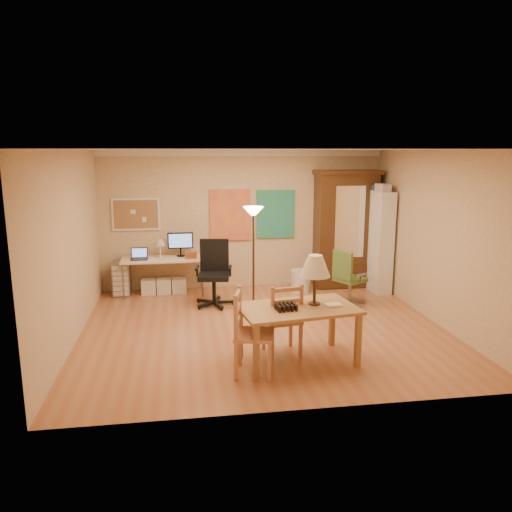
{
  "coord_description": "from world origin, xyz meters",
  "views": [
    {
      "loc": [
        -1.2,
        -7.19,
        2.68
      ],
      "look_at": [
        -0.07,
        0.3,
        1.08
      ],
      "focal_mm": 35.0,
      "sensor_mm": 36.0,
      "label": 1
    }
  ],
  "objects": [
    {
      "name": "dining_table",
      "position": [
        0.32,
        -1.25,
        0.88
      ],
      "size": [
        1.59,
        1.09,
        1.38
      ],
      "color": "brown",
      "rests_on": "floor"
    },
    {
      "name": "crown_molding",
      "position": [
        0.0,
        2.46,
        2.64
      ],
      "size": [
        5.5,
        0.08,
        0.12
      ],
      "primitive_type": "cube",
      "color": "white",
      "rests_on": "floor"
    },
    {
      "name": "drawer_cart",
      "position": [
        -2.35,
        2.19,
        0.33
      ],
      "size": [
        0.33,
        0.39,
        0.65
      ],
      "color": "slate",
      "rests_on": "floor"
    },
    {
      "name": "office_chair_green",
      "position": [
        1.69,
        0.98,
        0.26
      ],
      "size": [
        0.61,
        0.61,
        0.99
      ],
      "color": "slate",
      "rests_on": "floor"
    },
    {
      "name": "art_panel_left",
      "position": [
        -0.25,
        2.47,
        1.45
      ],
      "size": [
        0.8,
        0.04,
        1.0
      ],
      "primitive_type": "cube",
      "color": "gold",
      "rests_on": "floor"
    },
    {
      "name": "bookshelf",
      "position": [
        2.55,
        1.78,
        0.96
      ],
      "size": [
        0.29,
        0.77,
        1.94
      ],
      "color": "white",
      "rests_on": "floor"
    },
    {
      "name": "floor",
      "position": [
        0.0,
        0.0,
        0.0
      ],
      "size": [
        5.5,
        5.5,
        0.0
      ],
      "primitive_type": "plane",
      "color": "#A9613C",
      "rests_on": "ground"
    },
    {
      "name": "armoire",
      "position": [
        2.02,
        2.24,
        1.01
      ],
      "size": [
        1.26,
        0.6,
        2.32
      ],
      "color": "#351A0E",
      "rests_on": "floor"
    },
    {
      "name": "torchiere_lamp",
      "position": [
        -0.06,
        0.65,
        1.45
      ],
      "size": [
        0.33,
        0.33,
        1.81
      ],
      "color": "#3A2917",
      "rests_on": "floor"
    },
    {
      "name": "ladder_chair_back",
      "position": [
        0.09,
        -1.01,
        0.46
      ],
      "size": [
        0.52,
        0.5,
        0.99
      ],
      "color": "#A76E4C",
      "rests_on": "floor"
    },
    {
      "name": "ladder_chair_left",
      "position": [
        -0.4,
        -1.53,
        0.49
      ],
      "size": [
        0.56,
        0.58,
        1.05
      ],
      "color": "#A76E4C",
      "rests_on": "floor"
    },
    {
      "name": "art_panel_right",
      "position": [
        0.65,
        2.47,
        1.45
      ],
      "size": [
        0.75,
        0.04,
        0.95
      ],
      "primitive_type": "cube",
      "color": "teal",
      "rests_on": "floor"
    },
    {
      "name": "office_chair_black",
      "position": [
        -0.66,
        1.31,
        0.31
      ],
      "size": [
        0.71,
        0.71,
        1.15
      ],
      "color": "black",
      "rests_on": "floor"
    },
    {
      "name": "computer_desk",
      "position": [
        -1.54,
        2.15,
        0.43
      ],
      "size": [
        1.53,
        0.67,
        1.16
      ],
      "color": "beige",
      "rests_on": "floor"
    },
    {
      "name": "corkboard",
      "position": [
        -2.05,
        2.47,
        1.5
      ],
      "size": [
        0.9,
        0.04,
        0.62
      ],
      "primitive_type": "cube",
      "color": "#A3774C",
      "rests_on": "floor"
    },
    {
      "name": "wastebin",
      "position": [
        1.04,
        1.89,
        0.22
      ],
      "size": [
        0.35,
        0.35,
        0.44
      ],
      "primitive_type": "cylinder",
      "color": "silver",
      "rests_on": "floor"
    }
  ]
}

